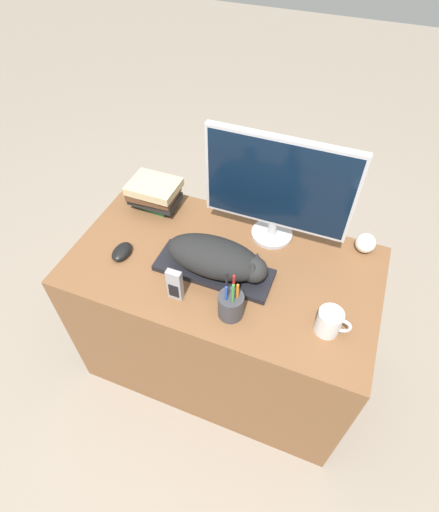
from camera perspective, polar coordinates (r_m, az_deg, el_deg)
The scene contains 11 objects.
ground_plane at distance 2.06m, azimuth -3.27°, elevation -21.92°, with size 12.00×12.00×0.00m, color gray.
desk at distance 1.86m, azimuth 0.42°, elevation -8.85°, with size 1.21×0.67×0.75m.
keyboard at distance 1.52m, azimuth -0.81°, elevation -2.03°, with size 0.45×0.16×0.02m.
cat at distance 1.46m, azimuth -0.23°, elevation -0.30°, with size 0.39×0.18×0.13m.
monitor at distance 1.52m, azimuth 8.34°, elevation 9.70°, with size 0.57×0.17×0.46m.
computer_mouse at distance 1.63m, azimuth -13.80°, elevation 0.62°, with size 0.07×0.11×0.04m.
coffee_mug at distance 1.39m, azimuth 15.47°, elevation -9.08°, with size 0.12×0.08×0.10m.
pen_cup at distance 1.38m, azimuth 1.63°, elevation -6.95°, with size 0.09×0.09×0.21m.
baseball at distance 1.69m, azimuth 20.14°, elevation 1.75°, with size 0.08×0.08×0.08m.
phone at distance 1.42m, azimuth -6.40°, elevation -4.14°, with size 0.05×0.03×0.14m.
book_stack at distance 1.78m, azimuth -9.29°, elevation 8.78°, with size 0.21×0.16×0.13m.
Camera 1 is at (0.36, -0.62, 1.93)m, focal length 28.00 mm.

